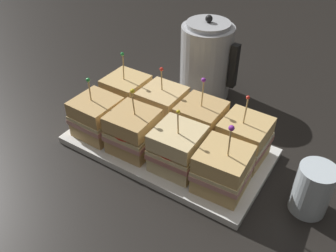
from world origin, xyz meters
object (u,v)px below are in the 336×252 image
sandwich_front_center_left (133,132)px  sandwich_front_far_right (223,169)px  sandwich_back_far_right (244,140)px  sandwich_front_center_right (178,149)px  sandwich_back_center_left (162,107)px  kettle_steel (206,60)px  sandwich_front_far_left (97,117)px  serving_platter (168,146)px  drinking_glass (312,190)px  sandwich_back_far_left (127,95)px  sandwich_back_center_right (200,123)px

sandwich_front_center_left → sandwich_front_far_right: 0.23m
sandwich_back_far_right → sandwich_front_center_right: bearing=-135.2°
sandwich_back_center_left → kettle_steel: kettle_steel is taller
sandwich_front_far_left → serving_platter: bearing=19.1°
drinking_glass → sandwich_front_far_left: bearing=-173.7°
kettle_steel → drinking_glass: (0.39, -0.28, -0.05)m
sandwich_back_far_left → sandwich_back_center_right: same height
sandwich_back_far_left → sandwich_back_center_right: 0.23m
serving_platter → sandwich_back_far_left: bearing=161.2°
serving_platter → sandwich_front_center_right: 0.10m
sandwich_back_center_left → sandwich_front_far_left: bearing=-133.7°
kettle_steel → drinking_glass: bearing=-35.7°
sandwich_front_center_left → sandwich_front_center_right: sandwich_front_center_left is taller
sandwich_front_center_left → sandwich_front_center_right: size_ratio=1.05×
sandwich_front_center_right → drinking_glass: bearing=10.5°
sandwich_back_far_left → drinking_glass: sandwich_back_far_left is taller
serving_platter → kettle_steel: (-0.05, 0.28, 0.10)m
sandwich_front_far_right → sandwich_back_center_right: 0.16m
sandwich_front_far_left → kettle_steel: (0.12, 0.34, 0.04)m
sandwich_back_far_left → sandwich_back_center_left: size_ratio=1.08×
sandwich_back_far_left → sandwich_back_far_right: sandwich_back_far_left is taller
drinking_glass → sandwich_back_far_right: bearing=161.6°
serving_platter → sandwich_back_far_right: 0.19m
sandwich_back_far_left → sandwich_back_far_right: bearing=-0.6°
sandwich_front_center_right → sandwich_back_far_right: 0.15m
sandwich_back_center_right → drinking_glass: size_ratio=1.56×
drinking_glass → serving_platter: bearing=179.5°
sandwich_front_center_right → sandwich_front_far_right: 0.11m
sandwich_front_far_left → sandwich_back_center_left: sandwich_back_center_left is taller
sandwich_back_far_left → kettle_steel: size_ratio=0.73×
sandwich_front_center_left → sandwich_back_center_left: size_ratio=1.04×
serving_platter → sandwich_back_far_right: size_ratio=2.86×
sandwich_front_center_right → drinking_glass: size_ratio=1.44×
sandwich_back_far_right → kettle_steel: 0.31m
serving_platter → sandwich_back_far_left: size_ratio=2.78×
sandwich_back_center_left → serving_platter: bearing=-47.2°
sandwich_front_center_left → drinking_glass: 0.40m
serving_platter → sandwich_back_center_left: (-0.06, 0.06, 0.06)m
serving_platter → sandwich_back_center_right: (0.06, 0.06, 0.06)m
kettle_steel → sandwich_front_far_left: bearing=-110.1°
serving_platter → sandwich_back_center_left: bearing=132.8°
sandwich_front_far_right → drinking_glass: 0.18m
sandwich_back_far_right → serving_platter: bearing=-162.3°
sandwich_front_far_right → sandwich_back_far_left: bearing=161.5°
sandwich_back_center_right → sandwich_front_center_left: bearing=-135.1°
kettle_steel → sandwich_back_center_left: bearing=-92.2°
sandwich_front_center_right → sandwich_front_far_right: size_ratio=0.94×
sandwich_back_center_right → sandwich_back_far_right: (0.11, -0.00, -0.00)m
sandwich_front_far_right → drinking_glass: bearing=17.5°
kettle_steel → drinking_glass: 0.48m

